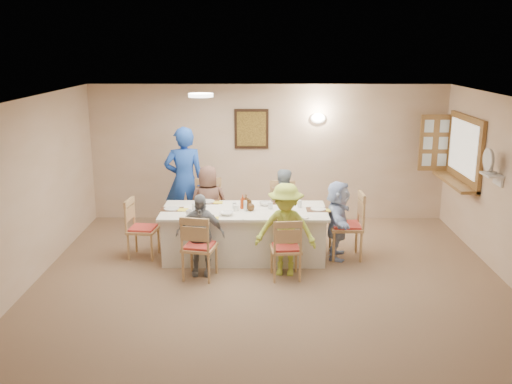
{
  "coord_description": "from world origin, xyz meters",
  "views": [
    {
      "loc": [
        -0.13,
        -6.82,
        3.17
      ],
      "look_at": [
        -0.2,
        1.4,
        1.05
      ],
      "focal_mm": 40.0,
      "sensor_mm": 36.0,
      "label": 1
    }
  ],
  "objects_px": {
    "chair_front_right": "(286,247)",
    "chair_back_right": "(282,212)",
    "serving_hatch": "(465,151)",
    "diner_front_left": "(200,235)",
    "chair_back_left": "(210,210)",
    "diner_right_end": "(338,220)",
    "diner_back_left": "(209,205)",
    "desk_fan": "(491,164)",
    "chair_left_end": "(143,228)",
    "diner_front_right": "(286,230)",
    "caregiver": "(184,181)",
    "chair_right_end": "(346,225)",
    "chair_front_left": "(200,246)",
    "dining_table": "(244,233)",
    "diner_back_right": "(282,206)",
    "condiment_ketchup": "(243,202)"
  },
  "relations": [
    {
      "from": "serving_hatch",
      "to": "desk_fan",
      "type": "bearing_deg",
      "value": -94.66
    },
    {
      "from": "desk_fan",
      "to": "chair_front_left",
      "type": "distance_m",
      "value": 4.24
    },
    {
      "from": "serving_hatch",
      "to": "diner_right_end",
      "type": "relative_size",
      "value": 1.24
    },
    {
      "from": "condiment_ketchup",
      "to": "dining_table",
      "type": "bearing_deg",
      "value": -66.65
    },
    {
      "from": "caregiver",
      "to": "chair_right_end",
      "type": "bearing_deg",
      "value": 146.6
    },
    {
      "from": "serving_hatch",
      "to": "diner_front_left",
      "type": "relative_size",
      "value": 1.27
    },
    {
      "from": "chair_back_left",
      "to": "chair_right_end",
      "type": "relative_size",
      "value": 0.99
    },
    {
      "from": "chair_back_left",
      "to": "chair_front_right",
      "type": "distance_m",
      "value": 2.0
    },
    {
      "from": "chair_front_left",
      "to": "condiment_ketchup",
      "type": "height_order",
      "value": "condiment_ketchup"
    },
    {
      "from": "diner_back_left",
      "to": "serving_hatch",
      "type": "bearing_deg",
      "value": 174.85
    },
    {
      "from": "chair_right_end",
      "to": "diner_back_right",
      "type": "distance_m",
      "value": 1.17
    },
    {
      "from": "chair_back_left",
      "to": "diner_back_left",
      "type": "xyz_separation_m",
      "value": [
        0.0,
        -0.12,
        0.14
      ]
    },
    {
      "from": "dining_table",
      "to": "chair_back_left",
      "type": "distance_m",
      "value": 1.01
    },
    {
      "from": "serving_hatch",
      "to": "chair_left_end",
      "type": "relative_size",
      "value": 1.63
    },
    {
      "from": "chair_front_left",
      "to": "chair_left_end",
      "type": "distance_m",
      "value": 1.24
    },
    {
      "from": "desk_fan",
      "to": "chair_left_end",
      "type": "height_order",
      "value": "desk_fan"
    },
    {
      "from": "diner_front_left",
      "to": "diner_back_left",
      "type": "bearing_deg",
      "value": 91.91
    },
    {
      "from": "diner_right_end",
      "to": "caregiver",
      "type": "distance_m",
      "value": 2.74
    },
    {
      "from": "desk_fan",
      "to": "dining_table",
      "type": "xyz_separation_m",
      "value": [
        -3.48,
        0.41,
        -1.17
      ]
    },
    {
      "from": "chair_back_left",
      "to": "caregiver",
      "type": "relative_size",
      "value": 0.55
    },
    {
      "from": "diner_front_left",
      "to": "chair_back_right",
      "type": "bearing_deg",
      "value": 52.88
    },
    {
      "from": "serving_hatch",
      "to": "chair_front_right",
      "type": "height_order",
      "value": "serving_hatch"
    },
    {
      "from": "chair_back_left",
      "to": "serving_hatch",
      "type": "bearing_deg",
      "value": -7.13
    },
    {
      "from": "chair_back_right",
      "to": "diner_front_right",
      "type": "xyz_separation_m",
      "value": [
        -0.0,
        -1.48,
        0.17
      ]
    },
    {
      "from": "diner_front_left",
      "to": "chair_left_end",
      "type": "bearing_deg",
      "value": 146.32
    },
    {
      "from": "chair_back_right",
      "to": "caregiver",
      "type": "height_order",
      "value": "caregiver"
    },
    {
      "from": "chair_front_left",
      "to": "diner_front_right",
      "type": "xyz_separation_m",
      "value": [
        1.2,
        0.12,
        0.2
      ]
    },
    {
      "from": "chair_front_left",
      "to": "chair_front_right",
      "type": "xyz_separation_m",
      "value": [
        1.2,
        0.0,
        -0.02
      ]
    },
    {
      "from": "dining_table",
      "to": "diner_back_left",
      "type": "bearing_deg",
      "value": 131.42
    },
    {
      "from": "chair_left_end",
      "to": "chair_right_end",
      "type": "distance_m",
      "value": 3.1
    },
    {
      "from": "serving_hatch",
      "to": "diner_front_right",
      "type": "height_order",
      "value": "serving_hatch"
    },
    {
      "from": "chair_front_right",
      "to": "condiment_ketchup",
      "type": "bearing_deg",
      "value": -59.17
    },
    {
      "from": "caregiver",
      "to": "chair_back_right",
      "type": "bearing_deg",
      "value": 158.49
    },
    {
      "from": "serving_hatch",
      "to": "diner_front_right",
      "type": "distance_m",
      "value": 3.5
    },
    {
      "from": "chair_right_end",
      "to": "condiment_ketchup",
      "type": "relative_size",
      "value": 4.78
    },
    {
      "from": "diner_front_left",
      "to": "chair_back_left",
      "type": "bearing_deg",
      "value": 91.91
    },
    {
      "from": "diner_back_right",
      "to": "diner_front_left",
      "type": "relative_size",
      "value": 1.05
    },
    {
      "from": "chair_back_right",
      "to": "caregiver",
      "type": "relative_size",
      "value": 0.53
    },
    {
      "from": "condiment_ketchup",
      "to": "desk_fan",
      "type": "bearing_deg",
      "value": -7.48
    },
    {
      "from": "chair_left_end",
      "to": "chair_right_end",
      "type": "relative_size",
      "value": 0.89
    },
    {
      "from": "chair_right_end",
      "to": "chair_front_right",
      "type": "bearing_deg",
      "value": -50.41
    },
    {
      "from": "condiment_ketchup",
      "to": "diner_back_left",
      "type": "bearing_deg",
      "value": 132.66
    },
    {
      "from": "serving_hatch",
      "to": "caregiver",
      "type": "relative_size",
      "value": 0.81
    },
    {
      "from": "chair_back_left",
      "to": "chair_right_end",
      "type": "xyz_separation_m",
      "value": [
        2.15,
        -0.8,
        0.01
      ]
    },
    {
      "from": "chair_front_right",
      "to": "diner_front_left",
      "type": "xyz_separation_m",
      "value": [
        -1.2,
        0.12,
        0.14
      ]
    },
    {
      "from": "diner_back_right",
      "to": "chair_front_right",
      "type": "bearing_deg",
      "value": 84.47
    },
    {
      "from": "dining_table",
      "to": "chair_back_left",
      "type": "bearing_deg",
      "value": 126.87
    },
    {
      "from": "chair_front_right",
      "to": "chair_back_right",
      "type": "bearing_deg",
      "value": -95.29
    },
    {
      "from": "chair_back_right",
      "to": "diner_right_end",
      "type": "height_order",
      "value": "diner_right_end"
    },
    {
      "from": "serving_hatch",
      "to": "chair_right_end",
      "type": "relative_size",
      "value": 1.45
    }
  ]
}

